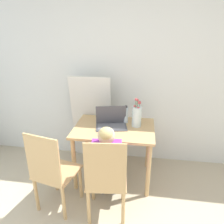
# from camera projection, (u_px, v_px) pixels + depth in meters

# --- Properties ---
(wall_back) EXTENTS (6.40, 0.05, 2.50)m
(wall_back) POSITION_uv_depth(u_px,v_px,m) (127.00, 75.00, 2.92)
(wall_back) COLOR silver
(wall_back) RESTS_ON ground_plane
(dining_table) EXTENTS (0.96, 0.68, 0.72)m
(dining_table) POSITION_uv_depth(u_px,v_px,m) (114.00, 135.00, 2.68)
(dining_table) COLOR tan
(dining_table) RESTS_ON ground_plane
(chair_occupied) EXTENTS (0.44, 0.44, 0.95)m
(chair_occupied) POSITION_uv_depth(u_px,v_px,m) (106.00, 179.00, 2.12)
(chair_occupied) COLOR tan
(chair_occupied) RESTS_ON ground_plane
(chair_spare) EXTENTS (0.48, 0.48, 0.95)m
(chair_spare) POSITION_uv_depth(u_px,v_px,m) (53.00, 172.00, 2.23)
(chair_spare) COLOR tan
(chair_spare) RESTS_ON ground_plane
(person_seated) EXTENTS (0.34, 0.45, 1.01)m
(person_seated) POSITION_uv_depth(u_px,v_px,m) (107.00, 159.00, 2.19)
(person_seated) COLOR purple
(person_seated) RESTS_ON ground_plane
(laptop) EXTENTS (0.41, 0.31, 0.24)m
(laptop) POSITION_uv_depth(u_px,v_px,m) (111.00, 122.00, 2.66)
(laptop) COLOR #4C4C51
(laptop) RESTS_ON dining_table
(flower_vase) EXTENTS (0.11, 0.11, 0.37)m
(flower_vase) POSITION_uv_depth(u_px,v_px,m) (137.00, 116.00, 2.62)
(flower_vase) COLOR silver
(flower_vase) RESTS_ON dining_table
(water_bottle) EXTENTS (0.06, 0.06, 0.23)m
(water_bottle) POSITION_uv_depth(u_px,v_px,m) (126.00, 115.00, 2.73)
(water_bottle) COLOR silver
(water_bottle) RESTS_ON dining_table
(cardboard_panel) EXTENTS (0.56, 0.19, 1.26)m
(cardboard_panel) POSITION_uv_depth(u_px,v_px,m) (92.00, 119.00, 3.08)
(cardboard_panel) COLOR silver
(cardboard_panel) RESTS_ON ground_plane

